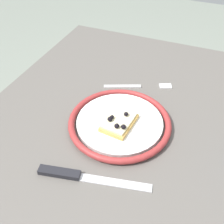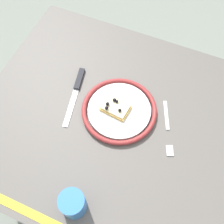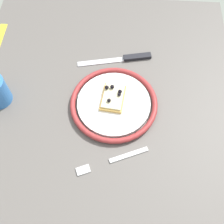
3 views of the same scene
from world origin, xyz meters
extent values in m
plane|color=gray|center=(0.00, 0.00, 0.00)|extent=(6.00, 6.00, 0.00)
cube|color=#5B5651|center=(0.00, 0.00, 0.69)|extent=(0.95, 0.81, 0.03)
cylinder|color=#4C4742|center=(0.42, -0.34, 0.34)|extent=(0.05, 0.05, 0.67)
cylinder|color=#4C4742|center=(0.42, 0.34, 0.34)|extent=(0.05, 0.05, 0.67)
cylinder|color=white|center=(0.01, -0.04, 0.71)|extent=(0.21, 0.21, 0.02)
torus|color=maroon|center=(0.01, -0.04, 0.72)|extent=(0.26, 0.26, 0.02)
cube|color=tan|center=(0.02, -0.03, 0.73)|extent=(0.10, 0.07, 0.01)
cube|color=beige|center=(0.02, -0.03, 0.74)|extent=(0.09, 0.07, 0.01)
sphere|color=black|center=(0.00, -0.02, 0.74)|extent=(0.01, 0.01, 0.01)
sphere|color=black|center=(0.02, -0.05, 0.74)|extent=(0.01, 0.01, 0.01)
sphere|color=black|center=(0.03, -0.05, 0.74)|extent=(0.01, 0.01, 0.01)
sphere|color=black|center=(0.04, -0.01, 0.74)|extent=(0.01, 0.01, 0.01)
sphere|color=black|center=(0.05, -0.03, 0.74)|extent=(0.01, 0.01, 0.01)
cube|color=silver|center=(0.17, 0.02, 0.71)|extent=(0.05, 0.15, 0.00)
cube|color=black|center=(0.19, -0.10, 0.71)|extent=(0.04, 0.09, 0.01)
cube|color=silver|center=(-0.15, -0.09, 0.71)|extent=(0.05, 0.11, 0.00)
cube|color=silver|center=(-0.20, 0.03, 0.71)|extent=(0.03, 0.04, 0.00)
camera|label=1|loc=(0.45, 0.12, 1.18)|focal=42.54mm
camera|label=2|loc=(-0.15, 0.39, 1.56)|focal=44.96mm
camera|label=3|loc=(-0.42, -0.06, 1.44)|focal=45.93mm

